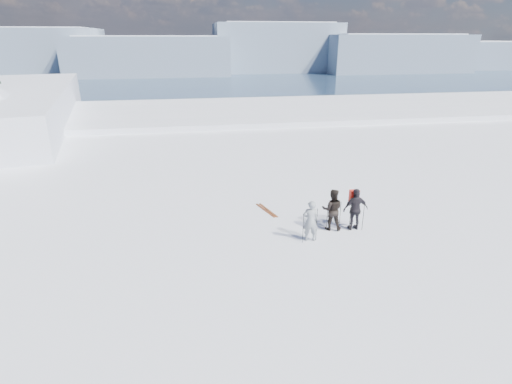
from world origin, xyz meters
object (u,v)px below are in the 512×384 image
(skier_grey, at_px, (310,221))
(skis_loose, at_px, (267,210))
(skier_dark, at_px, (332,210))
(skier_pack, at_px, (356,209))

(skier_grey, relative_size, skis_loose, 1.01)
(skier_grey, xyz_separation_m, skier_dark, (1.16, 0.80, 0.04))
(skier_grey, distance_m, skis_loose, 3.36)
(skier_dark, bearing_deg, skis_loose, -28.01)
(skier_dark, bearing_deg, skier_pack, -173.05)
(skier_dark, height_order, skis_loose, skier_dark)
(skier_grey, distance_m, skier_pack, 2.18)
(skier_pack, bearing_deg, skier_grey, 16.32)
(skier_pack, distance_m, skis_loose, 4.10)
(skier_pack, bearing_deg, skier_dark, -10.90)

